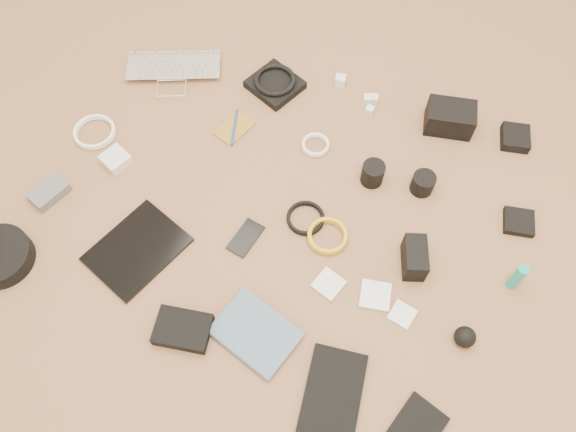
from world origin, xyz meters
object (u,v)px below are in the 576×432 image
(laptop, at_px, (173,77))
(tablet, at_px, (137,249))
(phone, at_px, (246,238))
(paperback, at_px, (236,356))
(dslr_camera, at_px, (450,118))

(laptop, height_order, tablet, laptop)
(tablet, xyz_separation_m, phone, (0.27, 0.14, -0.00))
(tablet, xyz_separation_m, paperback, (0.38, -0.18, 0.00))
(laptop, xyz_separation_m, dslr_camera, (0.91, 0.14, 0.03))
(laptop, relative_size, phone, 2.77)
(laptop, relative_size, paperback, 1.52)
(dslr_camera, bearing_deg, laptop, 177.86)
(tablet, bearing_deg, paperback, -5.02)
(dslr_camera, xyz_separation_m, phone, (-0.44, -0.60, -0.04))
(laptop, height_order, paperback, laptop)
(dslr_camera, height_order, phone, dslr_camera)
(laptop, bearing_deg, phone, -67.69)
(dslr_camera, bearing_deg, phone, -137.20)
(dslr_camera, distance_m, tablet, 1.04)
(dslr_camera, distance_m, paperback, 0.98)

